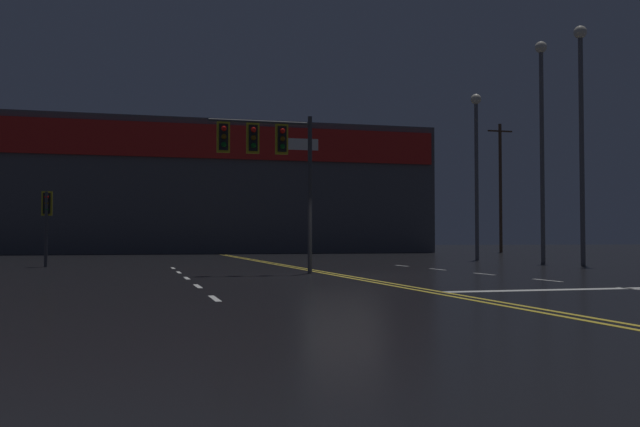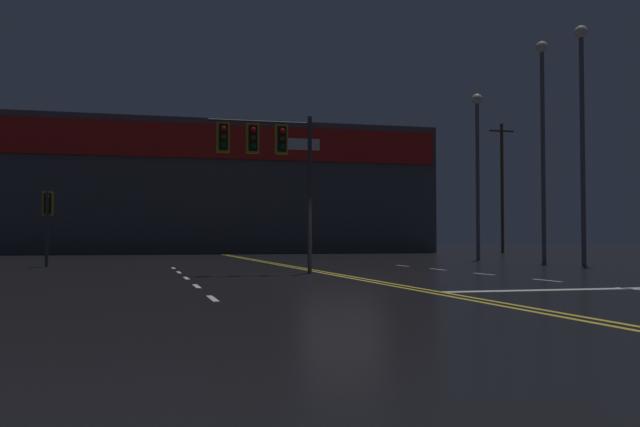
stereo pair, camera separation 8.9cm
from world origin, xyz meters
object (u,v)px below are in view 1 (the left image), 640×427
(streetlight_far_median, at_px, (542,123))
(streetlight_near_left, at_px, (581,114))
(traffic_signal_corner_northwest, at_px, (47,211))
(streetlight_far_right, at_px, (476,153))
(traffic_signal_median, at_px, (266,150))

(streetlight_far_median, bearing_deg, streetlight_near_left, -93.52)
(streetlight_far_median, bearing_deg, traffic_signal_corner_northwest, 177.98)
(streetlight_far_right, bearing_deg, traffic_signal_median, -138.80)
(streetlight_near_left, xyz_separation_m, streetlight_far_right, (-0.82, 8.04, -0.77))
(streetlight_near_left, relative_size, streetlight_far_median, 0.98)
(streetlight_near_left, relative_size, streetlight_far_right, 1.16)
(streetlight_far_right, bearing_deg, streetlight_near_left, -84.19)
(streetlight_near_left, bearing_deg, traffic_signal_corner_northwest, 169.27)
(traffic_signal_median, bearing_deg, streetlight_far_right, 41.20)
(traffic_signal_median, height_order, streetlight_near_left, streetlight_near_left)
(traffic_signal_corner_northwest, xyz_separation_m, streetlight_far_median, (22.14, -0.78, 4.39))
(streetlight_far_right, bearing_deg, traffic_signal_corner_northwest, -169.56)
(traffic_signal_corner_northwest, height_order, streetlight_near_left, streetlight_near_left)
(traffic_signal_median, relative_size, streetlight_far_right, 0.58)
(traffic_signal_median, height_order, traffic_signal_corner_northwest, traffic_signal_median)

